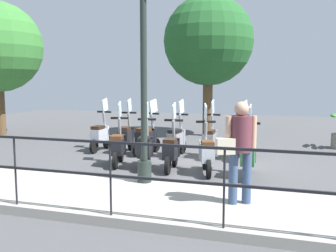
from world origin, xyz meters
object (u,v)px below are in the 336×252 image
Objects in this scene: scooter_near_1 at (207,152)px; scooter_far_0 at (241,141)px; scooter_far_3 at (147,137)px; scooter_near_2 at (171,150)px; pedestrian_with_bag at (239,145)px; tree_distant at (208,41)px; scooter_far_2 at (177,139)px; scooter_far_4 at (126,136)px; scooter_near_3 at (145,148)px; lamp_post_near at (144,81)px; scooter_far_1 at (210,140)px; scooter_far_5 at (100,135)px; scooter_near_0 at (248,155)px; scooter_near_4 at (118,146)px.

scooter_near_1 is 1.87m from scooter_far_0.
scooter_near_2 is at bearing -127.79° from scooter_far_3.
pedestrian_with_bag is 8.63m from tree_distant.
scooter_near_1 and scooter_far_2 have the same top height.
scooter_far_2 is 1.00× the size of scooter_far_4.
scooter_far_4 is (1.64, 1.82, 0.00)m from scooter_near_2.
tree_distant is at bearing 2.69° from scooter_far_3.
scooter_near_3 is at bearing 82.14° from scooter_near_2.
scooter_far_0 is (3.33, -1.44, -1.57)m from lamp_post_near.
scooter_far_1 and scooter_far_3 have the same top height.
scooter_far_1 is at bearing -89.74° from scooter_far_5.
scooter_near_3 is (0.11, 1.48, 0.00)m from scooter_near_1.
lamp_post_near reaches higher than scooter_near_0.
scooter_far_0 is 1.00× the size of scooter_far_1.
tree_distant is 6.39m from scooter_near_3.
scooter_far_1 is at bearing -23.96° from scooter_near_2.
scooter_near_1 is 1.49m from scooter_near_3.
tree_distant is 6.40m from scooter_near_4.
scooter_far_5 is at bearing 80.98° from scooter_far_4.
scooter_near_3 and scooter_far_1 have the same top height.
scooter_near_4 is at bearing 37.60° from lamp_post_near.
scooter_near_0 is 1.84m from scooter_far_0.
scooter_near_1 is 2.00m from scooter_far_2.
lamp_post_near is 2.78× the size of scooter_far_3.
tree_distant is at bearing 11.97° from scooter_far_1.
lamp_post_near reaches higher than pedestrian_with_bag.
lamp_post_near reaches higher than scooter_near_2.
pedestrian_with_bag is 1.03× the size of scooter_far_2.
tree_distant is 5.53m from scooter_far_5.
scooter_near_0 is 1.74m from scooter_near_2.
scooter_far_5 is (-0.02, 3.24, 0.00)m from scooter_far_1.
tree_distant reaches higher than scooter_far_0.
scooter_near_2 is (1.62, -0.05, -1.57)m from lamp_post_near.
scooter_near_4 is 1.00× the size of scooter_far_1.
pedestrian_with_bag reaches higher than scooter_far_5.
scooter_near_2 is at bearing -138.25° from scooter_far_4.
scooter_far_4 is 0.84m from scooter_far_5.
scooter_near_2 is 1.59m from scooter_far_2.
scooter_far_5 is at bearing 46.20° from scooter_near_1.
scooter_near_4 is at bearing -170.29° from scooter_far_4.
tree_distant is 3.34× the size of scooter_near_3.
scooter_near_2 is 2.20m from scooter_far_0.
scooter_far_4 is at bearing -92.84° from scooter_far_5.
scooter_far_2 is (1.44, -1.07, 0.00)m from scooter_near_4.
scooter_far_4 is at bearing 42.94° from scooter_near_2.
scooter_near_2 and scooter_near_3 have the same top height.
scooter_near_2 is at bearing -104.43° from scooter_near_3.
scooter_near_2 is 1.79m from scooter_far_1.
scooter_near_2 is 1.00× the size of scooter_near_3.
scooter_near_1 is (1.54, -0.89, -1.57)m from lamp_post_near.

